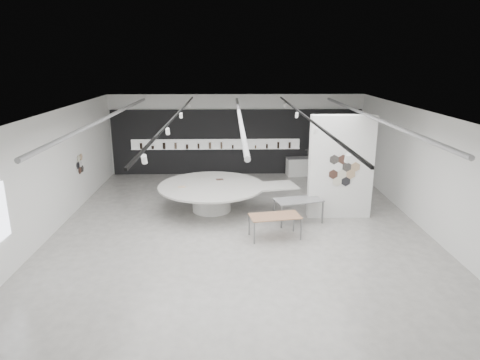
{
  "coord_description": "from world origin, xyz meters",
  "views": [
    {
      "loc": [
        -0.32,
        -13.18,
        5.42
      ],
      "look_at": [
        0.02,
        1.2,
        1.31
      ],
      "focal_mm": 32.0,
      "sensor_mm": 36.0,
      "label": 1
    }
  ],
  "objects_px": {
    "sample_table_wood": "(275,217)",
    "kitchen_counter": "(302,166)",
    "display_island": "(214,194)",
    "sample_table_stone": "(298,202)",
    "partition_column": "(341,167)"
  },
  "relations": [
    {
      "from": "display_island",
      "to": "partition_column",
      "type": "bearing_deg",
      "value": -21.16
    },
    {
      "from": "partition_column",
      "to": "display_island",
      "type": "relative_size",
      "value": 0.66
    },
    {
      "from": "display_island",
      "to": "sample_table_wood",
      "type": "distance_m",
      "value": 3.21
    },
    {
      "from": "display_island",
      "to": "sample_table_stone",
      "type": "relative_size",
      "value": 3.16
    },
    {
      "from": "partition_column",
      "to": "sample_table_stone",
      "type": "xyz_separation_m",
      "value": [
        -1.51,
        -0.52,
        -1.06
      ]
    },
    {
      "from": "sample_table_stone",
      "to": "kitchen_counter",
      "type": "height_order",
      "value": "kitchen_counter"
    },
    {
      "from": "sample_table_wood",
      "to": "partition_column",
      "type": "bearing_deg",
      "value": 36.53
    },
    {
      "from": "partition_column",
      "to": "kitchen_counter",
      "type": "xyz_separation_m",
      "value": [
        -0.36,
        5.55,
        -1.36
      ]
    },
    {
      "from": "sample_table_stone",
      "to": "kitchen_counter",
      "type": "distance_m",
      "value": 6.18
    },
    {
      "from": "display_island",
      "to": "sample_table_stone",
      "type": "xyz_separation_m",
      "value": [
        2.91,
        -1.23,
        0.1
      ]
    },
    {
      "from": "display_island",
      "to": "kitchen_counter",
      "type": "distance_m",
      "value": 6.31
    },
    {
      "from": "sample_table_wood",
      "to": "sample_table_stone",
      "type": "bearing_deg",
      "value": 54.23
    },
    {
      "from": "sample_table_wood",
      "to": "kitchen_counter",
      "type": "xyz_separation_m",
      "value": [
        2.08,
        7.36,
        -0.24
      ]
    },
    {
      "from": "partition_column",
      "to": "kitchen_counter",
      "type": "distance_m",
      "value": 5.72
    },
    {
      "from": "display_island",
      "to": "sample_table_stone",
      "type": "height_order",
      "value": "display_island"
    }
  ]
}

